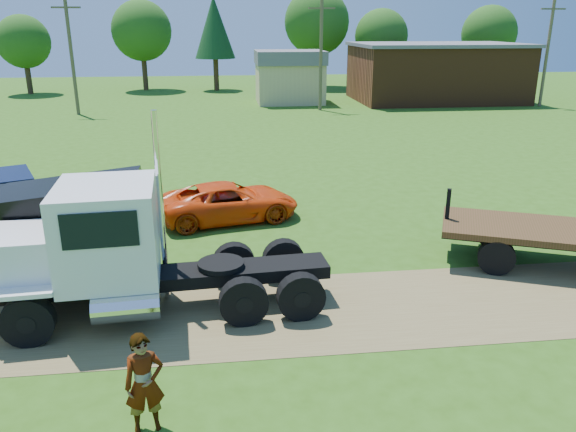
{
  "coord_description": "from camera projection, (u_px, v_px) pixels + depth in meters",
  "views": [
    {
      "loc": [
        -2.54,
        -12.74,
        7.02
      ],
      "look_at": [
        -0.64,
        2.93,
        1.6
      ],
      "focal_mm": 35.0,
      "sensor_mm": 36.0,
      "label": 1
    }
  ],
  "objects": [
    {
      "name": "utility_poles",
      "position": [
        321.0,
        53.0,
        46.54
      ],
      "size": [
        42.2,
        0.28,
        9.0
      ],
      "color": "brown",
      "rests_on": "ground"
    },
    {
      "name": "brick_building",
      "position": [
        436.0,
        72.0,
        53.26
      ],
      "size": [
        15.4,
        10.4,
        5.3
      ],
      "color": "brown",
      "rests_on": "ground"
    },
    {
      "name": "spectator_a",
      "position": [
        144.0,
        384.0,
        9.96
      ],
      "size": [
        0.8,
        0.62,
        1.94
      ],
      "primitive_type": "imported",
      "rotation": [
        0.0,
        0.0,
        0.25
      ],
      "color": "#999999",
      "rests_on": "ground"
    },
    {
      "name": "black_dump_truck",
      "position": [
        25.0,
        228.0,
        15.37
      ],
      "size": [
        7.22,
        2.31,
        3.12
      ],
      "rotation": [
        0.0,
        0.0,
        0.02
      ],
      "color": "black",
      "rests_on": "ground"
    },
    {
      "name": "ground",
      "position": [
        326.0,
        310.0,
        14.53
      ],
      "size": [
        140.0,
        140.0,
        0.0
      ],
      "primitive_type": "plane",
      "color": "#2B5011",
      "rests_on": "ground"
    },
    {
      "name": "tan_shed",
      "position": [
        290.0,
        76.0,
        51.75
      ],
      "size": [
        6.2,
        5.4,
        4.7
      ],
      "color": "tan",
      "rests_on": "ground"
    },
    {
      "name": "tree_row",
      "position": [
        282.0,
        30.0,
        61.46
      ],
      "size": [
        55.75,
        9.72,
        10.83
      ],
      "color": "#322114",
      "rests_on": "ground"
    },
    {
      "name": "dirt_track",
      "position": [
        326.0,
        310.0,
        14.53
      ],
      "size": [
        120.0,
        4.2,
        0.01
      ],
      "primitive_type": "cube",
      "color": "brown",
      "rests_on": "ground"
    },
    {
      "name": "white_semi_tractor",
      "position": [
        115.0,
        251.0,
        13.81
      ],
      "size": [
        8.47,
        3.34,
        5.05
      ],
      "rotation": [
        0.0,
        0.0,
        0.07
      ],
      "color": "black",
      "rests_on": "ground"
    },
    {
      "name": "orange_pickup",
      "position": [
        229.0,
        202.0,
        20.96
      ],
      "size": [
        5.53,
        3.42,
        1.43
      ],
      "primitive_type": "imported",
      "rotation": [
        0.0,
        0.0,
        1.79
      ],
      "color": "#DE3F0A",
      "rests_on": "ground"
    },
    {
      "name": "spectator_b",
      "position": [
        134.0,
        194.0,
        21.07
      ],
      "size": [
        1.16,
        1.07,
        1.91
      ],
      "primitive_type": "imported",
      "rotation": [
        0.0,
        0.0,
        3.62
      ],
      "color": "#999999",
      "rests_on": "ground"
    }
  ]
}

